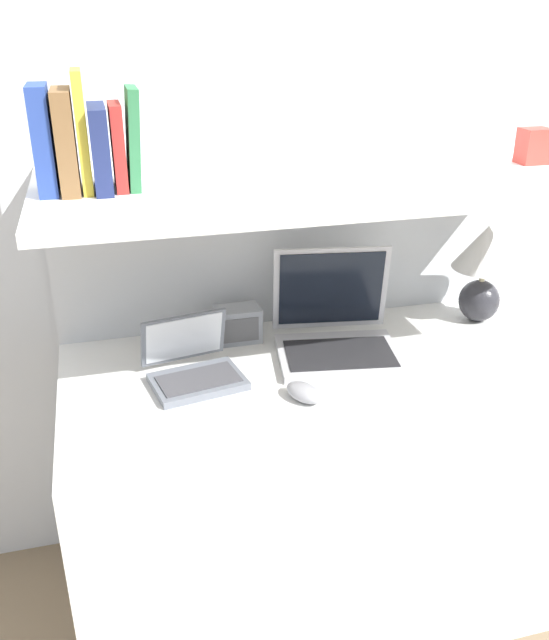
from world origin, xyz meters
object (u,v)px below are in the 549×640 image
(book_blue, at_px, (43,140))
(book_navy, at_px, (100,148))
(computer_mouse, at_px, (304,392))
(book_green, at_px, (133,139))
(shelf_gadget, at_px, (534,146))
(book_red, at_px, (118,147))
(book_yellow, at_px, (82,132))
(laptop_large, at_px, (336,332))
(laptop_small, at_px, (193,367))
(book_brown, at_px, (66,142))
(router_box, at_px, (238,324))
(table_lamp, at_px, (484,263))

(book_blue, bearing_deg, book_navy, 0.00)
(computer_mouse, xyz_separation_m, book_blue, (-0.53, 0.19, 0.59))
(book_green, distance_m, shelf_gadget, 1.02)
(book_blue, xyz_separation_m, book_red, (0.15, 0.00, -0.02))
(book_yellow, bearing_deg, book_red, 0.00)
(laptop_large, xyz_separation_m, book_green, (-0.51, -0.03, 0.55))
(laptop_small, xyz_separation_m, shelf_gadget, (0.92, 0.03, 0.51))
(book_brown, relative_size, shelf_gadget, 2.41)
(book_brown, xyz_separation_m, shelf_gadget, (1.16, 0.00, -0.06))
(computer_mouse, height_order, book_yellow, book_yellow)
(book_brown, relative_size, book_green, 1.00)
(computer_mouse, distance_m, book_blue, 0.82)
(router_box, relative_size, book_brown, 0.59)
(book_brown, bearing_deg, computer_mouse, -21.71)
(laptop_large, relative_size, book_yellow, 1.46)
(computer_mouse, distance_m, router_box, 0.37)
(table_lamp, height_order, book_blue, book_blue)
(router_box, bearing_deg, book_blue, -159.53)
(book_yellow, bearing_deg, computer_mouse, -23.25)
(book_yellow, bearing_deg, shelf_gadget, 0.00)
(router_box, height_order, book_brown, book_brown)
(table_lamp, distance_m, computer_mouse, 0.74)
(book_blue, xyz_separation_m, book_brown, (0.05, 0.00, -0.01))
(laptop_large, height_order, book_green, book_green)
(book_yellow, distance_m, book_red, 0.08)
(laptop_large, bearing_deg, book_navy, -176.77)
(laptop_large, bearing_deg, computer_mouse, -125.37)
(book_yellow, bearing_deg, book_green, -0.00)
(laptop_large, distance_m, router_box, 0.28)
(book_navy, bearing_deg, shelf_gadget, 0.00)
(shelf_gadget, bearing_deg, laptop_large, 176.35)
(laptop_large, relative_size, book_blue, 1.64)
(router_box, height_order, book_red, book_red)
(book_blue, xyz_separation_m, book_yellow, (0.08, 0.00, 0.01))
(router_box, distance_m, book_green, 0.64)
(laptop_large, relative_size, book_brown, 1.71)
(book_blue, distance_m, book_yellow, 0.08)
(laptop_small, bearing_deg, book_brown, 173.12)
(router_box, xyz_separation_m, book_yellow, (-0.36, -0.17, 0.58))
(computer_mouse, bearing_deg, laptop_small, 146.07)
(shelf_gadget, bearing_deg, book_brown, -180.00)
(book_navy, xyz_separation_m, shelf_gadget, (1.09, 0.00, -0.05))
(table_lamp, bearing_deg, laptop_small, -170.83)
(book_navy, bearing_deg, book_brown, -180.00)
(table_lamp, xyz_separation_m, book_green, (-0.99, -0.11, 0.42))
(table_lamp, relative_size, book_blue, 1.31)
(laptop_small, height_order, book_navy, book_navy)
(book_red, relative_size, shelf_gadget, 2.05)
(router_box, relative_size, book_red, 0.69)
(laptop_large, xyz_separation_m, computer_mouse, (-0.16, -0.23, -0.04))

